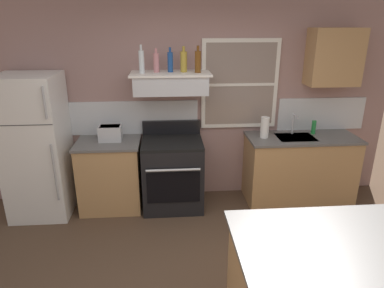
{
  "coord_description": "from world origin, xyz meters",
  "views": [
    {
      "loc": [
        -0.32,
        -2.2,
        2.34
      ],
      "look_at": [
        -0.05,
        1.2,
        1.1
      ],
      "focal_mm": 32.09,
      "sensor_mm": 36.0,
      "label": 1
    }
  ],
  "objects": [
    {
      "name": "dish_soap_bottle",
      "position": [
        1.63,
        2.0,
        1.0
      ],
      "size": [
        0.06,
        0.06,
        0.18
      ],
      "primitive_type": "cylinder",
      "color": "#268C3F",
      "rests_on": "counter_right_with_sink"
    },
    {
      "name": "sink_faucet",
      "position": [
        1.35,
        2.0,
        1.08
      ],
      "size": [
        0.03,
        0.17,
        0.28
      ],
      "color": "silver",
      "rests_on": "counter_right_with_sink"
    },
    {
      "name": "bottle_clear_tall",
      "position": [
        -0.58,
        1.91,
        1.88
      ],
      "size": [
        0.06,
        0.06,
        0.33
      ],
      "color": "silver",
      "rests_on": "range_hood_shelf"
    },
    {
      "name": "paper_towel_roll",
      "position": [
        0.94,
        1.9,
        1.04
      ],
      "size": [
        0.11,
        0.11,
        0.27
      ],
      "primitive_type": "cylinder",
      "color": "white",
      "rests_on": "counter_right_with_sink"
    },
    {
      "name": "refrigerator",
      "position": [
        -1.9,
        1.84,
        0.88
      ],
      "size": [
        0.7,
        0.72,
        1.76
      ],
      "color": "white",
      "rests_on": "ground_plane"
    },
    {
      "name": "toaster",
      "position": [
        -1.02,
        1.94,
        1.01
      ],
      "size": [
        0.3,
        0.2,
        0.19
      ],
      "color": "silver",
      "rests_on": "counter_left_of_stove"
    },
    {
      "name": "bottle_rose_pink",
      "position": [
        -0.42,
        1.99,
        1.86
      ],
      "size": [
        0.07,
        0.07,
        0.28
      ],
      "color": "#C67F84",
      "rests_on": "range_hood_shelf"
    },
    {
      "name": "bottle_champagne_gold_foil",
      "position": [
        -0.09,
        1.99,
        1.87
      ],
      "size": [
        0.08,
        0.08,
        0.3
      ],
      "color": "#B29333",
      "rests_on": "range_hood_shelf"
    },
    {
      "name": "back_wall",
      "position": [
        0.03,
        2.23,
        1.35
      ],
      "size": [
        5.4,
        0.11,
        2.7
      ],
      "color": "gray",
      "rests_on": "ground_plane"
    },
    {
      "name": "stove_range",
      "position": [
        -0.25,
        1.86,
        0.46
      ],
      "size": [
        0.76,
        0.69,
        1.09
      ],
      "color": "black",
      "rests_on": "ground_plane"
    },
    {
      "name": "counter_right_with_sink",
      "position": [
        1.45,
        1.9,
        0.46
      ],
      "size": [
        1.43,
        0.63,
        0.91
      ],
      "color": "tan",
      "rests_on": "ground_plane"
    },
    {
      "name": "bottle_amber_wine",
      "position": [
        0.08,
        1.91,
        1.88
      ],
      "size": [
        0.07,
        0.07,
        0.31
      ],
      "color": "brown",
      "rests_on": "range_hood_shelf"
    },
    {
      "name": "upper_cabinet_right",
      "position": [
        1.8,
        2.04,
        1.9
      ],
      "size": [
        0.64,
        0.32,
        0.7
      ],
      "color": "tan"
    },
    {
      "name": "range_hood_shelf",
      "position": [
        -0.25,
        1.96,
        1.62
      ],
      "size": [
        0.96,
        0.52,
        0.24
      ],
      "color": "silver"
    },
    {
      "name": "counter_left_of_stove",
      "position": [
        -1.05,
        1.9,
        0.46
      ],
      "size": [
        0.79,
        0.63,
        0.91
      ],
      "color": "tan",
      "rests_on": "ground_plane"
    },
    {
      "name": "bottle_blue_liqueur",
      "position": [
        -0.25,
        1.99,
        1.87
      ],
      "size": [
        0.07,
        0.07,
        0.29
      ],
      "color": "#1E478C",
      "rests_on": "range_hood_shelf"
    }
  ]
}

